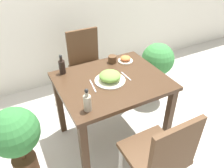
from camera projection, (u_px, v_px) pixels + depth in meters
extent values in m
plane|color=#B7B2A8|center=(112.00, 136.00, 2.40)|extent=(16.00, 16.00, 0.00)
cube|color=#3D2819|center=(112.00, 81.00, 1.98)|extent=(0.97, 0.79, 0.04)
cube|color=#3D2819|center=(85.00, 154.00, 1.77)|extent=(0.06, 0.06, 0.71)
cube|color=#3D2819|center=(168.00, 119.00, 2.11)|extent=(0.06, 0.06, 0.71)
cube|color=#3D2819|center=(60.00, 105.00, 2.28)|extent=(0.06, 0.06, 0.71)
cube|color=#3D2819|center=(130.00, 83.00, 2.62)|extent=(0.06, 0.06, 0.71)
cube|color=#4C331E|center=(153.00, 153.00, 1.68)|extent=(0.42, 0.42, 0.04)
cube|color=#4C331E|center=(175.00, 151.00, 1.41)|extent=(0.40, 0.04, 0.44)
cylinder|color=#B7B2A8|center=(154.00, 147.00, 2.01)|extent=(0.03, 0.03, 0.42)
cylinder|color=#B7B2A8|center=(120.00, 163.00, 1.87)|extent=(0.03, 0.03, 0.42)
cube|color=#4C331E|center=(90.00, 70.00, 2.70)|extent=(0.42, 0.42, 0.04)
cube|color=#4C331E|center=(83.00, 47.00, 2.71)|extent=(0.40, 0.04, 0.44)
cylinder|color=#B7B2A8|center=(83.00, 97.00, 2.63)|extent=(0.03, 0.03, 0.42)
cylinder|color=#B7B2A8|center=(110.00, 89.00, 2.77)|extent=(0.03, 0.03, 0.42)
cylinder|color=#B7B2A8|center=(73.00, 82.00, 2.90)|extent=(0.03, 0.03, 0.42)
cylinder|color=#B7B2A8|center=(98.00, 75.00, 3.04)|extent=(0.03, 0.03, 0.42)
cylinder|color=beige|center=(110.00, 80.00, 1.95)|extent=(0.28, 0.28, 0.01)
ellipsoid|color=olive|center=(110.00, 76.00, 1.92)|extent=(0.19, 0.19, 0.08)
cylinder|color=beige|center=(125.00, 61.00, 2.25)|extent=(0.15, 0.15, 0.01)
ellipsoid|color=#CC6633|center=(125.00, 58.00, 2.23)|extent=(0.11, 0.11, 0.05)
cylinder|color=#4C331E|center=(112.00, 59.00, 2.22)|extent=(0.09, 0.09, 0.07)
cylinder|color=gray|center=(87.00, 103.00, 1.60)|extent=(0.06, 0.06, 0.13)
cylinder|color=gray|center=(87.00, 94.00, 1.55)|extent=(0.03, 0.03, 0.04)
sphere|color=black|center=(86.00, 91.00, 1.53)|extent=(0.03, 0.03, 0.03)
cylinder|color=black|center=(62.00, 67.00, 2.03)|extent=(0.06, 0.06, 0.13)
cylinder|color=black|center=(61.00, 59.00, 1.98)|extent=(0.03, 0.03, 0.04)
sphere|color=black|center=(60.00, 56.00, 1.96)|extent=(0.03, 0.03, 0.03)
cube|color=silver|center=(93.00, 86.00, 1.88)|extent=(0.04, 0.19, 0.00)
cube|color=silver|center=(126.00, 76.00, 2.01)|extent=(0.01, 0.16, 0.00)
cylinder|color=#51331E|center=(28.00, 168.00, 1.90)|extent=(0.20, 0.20, 0.29)
cylinder|color=brown|center=(22.00, 153.00, 1.78)|extent=(0.04, 0.04, 0.12)
sphere|color=#2D6B33|center=(14.00, 132.00, 1.64)|extent=(0.38, 0.38, 0.38)
cylinder|color=#51331E|center=(154.00, 89.00, 2.92)|extent=(0.20, 0.20, 0.25)
cylinder|color=brown|center=(155.00, 77.00, 2.82)|extent=(0.04, 0.04, 0.12)
sphere|color=#387F3D|center=(158.00, 59.00, 2.67)|extent=(0.40, 0.40, 0.40)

